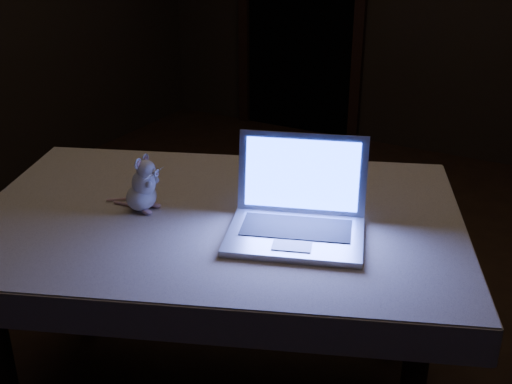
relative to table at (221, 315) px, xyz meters
The scene contains 5 objects.
floor 0.64m from the table, 92.26° to the left, with size 5.00×5.00×0.00m, color black.
table is the anchor object (origin of this frame).
tablecloth 0.35m from the table, 121.20° to the right, with size 1.57×1.05×0.11m, color beige, non-canonical shape.
laptop 0.61m from the table, ahead, with size 0.40×0.36×0.28m, color #B5B5B9, non-canonical shape.
plush_mouse 0.55m from the table, 157.62° to the right, with size 0.14×0.14×0.19m, color silver, non-canonical shape.
Camera 1 is at (1.03, -2.09, 1.71)m, focal length 45.00 mm.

